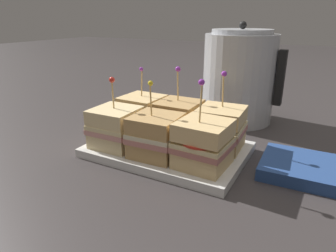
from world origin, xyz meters
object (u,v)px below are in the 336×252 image
object	(u,v)px
sandwich_front_left	(116,127)
sandwich_back_right	(221,128)
sandwich_front_center	(156,135)
kettle_steel	(239,77)
serving_platter	(168,149)
sandwich_back_left	(142,114)
sandwich_front_right	(203,144)
napkin_stack	(299,167)
sandwich_back_center	(179,120)

from	to	relation	value
sandwich_front_left	sandwich_back_right	bearing A→B (deg)	26.06
sandwich_front_left	sandwich_front_center	world-z (taller)	sandwich_front_center
sandwich_front_left	kettle_steel	bearing A→B (deg)	64.51
serving_platter	sandwich_back_left	xyz separation A→B (m)	(-0.10, 0.05, 0.05)
sandwich_front_right	kettle_steel	distance (m)	0.35
serving_platter	napkin_stack	distance (m)	0.27
sandwich_front_center	sandwich_back_left	distance (m)	0.14
serving_platter	sandwich_front_right	xyz separation A→B (m)	(0.10, -0.05, 0.05)
serving_platter	sandwich_front_right	bearing A→B (deg)	-25.84
sandwich_back_center	sandwich_front_center	bearing A→B (deg)	-91.43
napkin_stack	sandwich_back_center	bearing A→B (deg)	178.18
sandwich_back_right	sandwich_front_center	bearing A→B (deg)	-136.01
kettle_steel	napkin_stack	distance (m)	0.34
kettle_steel	napkin_stack	size ratio (longest dim) A/B	1.93
serving_platter	sandwich_back_left	size ratio (longest dim) A/B	2.12
sandwich_back_center	kettle_steel	bearing A→B (deg)	75.59
sandwich_back_left	sandwich_back_right	bearing A→B (deg)	-0.53
sandwich_front_center	napkin_stack	xyz separation A→B (m)	(0.26, 0.09, -0.05)
sandwich_front_center	sandwich_front_left	bearing A→B (deg)	-179.91
sandwich_front_center	kettle_steel	size ratio (longest dim) A/B	0.56
serving_platter	sandwich_front_center	bearing A→B (deg)	-91.32
sandwich_front_left	sandwich_back_left	world-z (taller)	sandwich_back_left
sandwich_front_center	kettle_steel	distance (m)	0.36
sandwich_back_right	sandwich_front_right	bearing A→B (deg)	-90.14
sandwich_back_left	kettle_steel	size ratio (longest dim) A/B	0.57
serving_platter	sandwich_back_center	xyz separation A→B (m)	(0.00, 0.05, 0.05)
sandwich_front_left	sandwich_front_right	bearing A→B (deg)	0.35
sandwich_front_left	sandwich_back_left	bearing A→B (deg)	88.35
sandwich_back_right	napkin_stack	bearing A→B (deg)	-2.29
sandwich_front_center	kettle_steel	bearing A→B (deg)	79.24
sandwich_front_left	napkin_stack	bearing A→B (deg)	14.19
serving_platter	sandwich_back_left	distance (m)	0.12
serving_platter	napkin_stack	world-z (taller)	napkin_stack
serving_platter	sandwich_front_right	world-z (taller)	sandwich_front_right
sandwich_front_right	sandwich_back_right	world-z (taller)	sandwich_front_right
sandwich_back_center	sandwich_back_right	distance (m)	0.10
sandwich_front_center	sandwich_front_right	bearing A→B (deg)	0.60
sandwich_back_center	kettle_steel	xyz separation A→B (m)	(0.06, 0.25, 0.06)
sandwich_front_right	sandwich_back_left	world-z (taller)	sandwich_front_right
sandwich_back_left	napkin_stack	xyz separation A→B (m)	(0.36, -0.01, -0.05)
serving_platter	sandwich_back_left	bearing A→B (deg)	152.71
napkin_stack	sandwich_back_right	bearing A→B (deg)	177.71
sandwich_front_right	sandwich_back_center	bearing A→B (deg)	135.02
sandwich_front_left	sandwich_back_center	xyz separation A→B (m)	(0.10, 0.10, 0.00)
sandwich_back_right	sandwich_front_left	bearing A→B (deg)	-153.94
sandwich_front_right	sandwich_back_center	size ratio (longest dim) A/B	1.01
kettle_steel	sandwich_front_center	bearing A→B (deg)	-100.76
sandwich_back_left	sandwich_front_left	bearing A→B (deg)	-91.65
sandwich_front_right	serving_platter	bearing A→B (deg)	154.16
serving_platter	napkin_stack	bearing A→B (deg)	9.09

